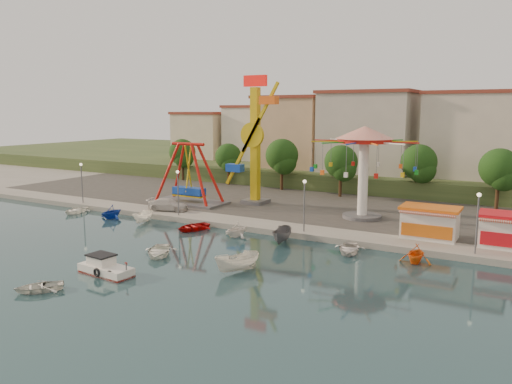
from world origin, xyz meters
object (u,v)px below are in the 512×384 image
Objects in this scene: pirate_ship_ride at (189,175)px; rowboat_a at (159,251)px; cabin_motorboat at (105,269)px; kamikaze_tower at (256,143)px; skiff at (237,263)px; van at (168,205)px; wave_swinger at (364,151)px.

pirate_ship_ride is 2.45× the size of rowboat_a.
pirate_ship_ride is 2.06× the size of cabin_motorboat.
kamikaze_tower is 30.24m from cabin_motorboat.
kamikaze_tower is 27.34m from skiff.
cabin_motorboat is at bearing -123.27° from rowboat_a.
cabin_motorboat is 0.98× the size of van.
pirate_ship_ride is 0.86× the size of wave_swinger.
wave_swinger is at bearing -6.29° from kamikaze_tower.
kamikaze_tower is at bearing 100.44° from cabin_motorboat.
pirate_ship_ride is at bearing -174.14° from wave_swinger.
wave_swinger is at bearing -87.54° from van.
van is (-10.38, 13.91, 0.90)m from rowboat_a.
wave_swinger is 24.22m from van.
skiff is at bearing 36.87° from cabin_motorboat.
rowboat_a is at bearing 91.48° from cabin_motorboat.
rowboat_a is 17.38m from van.
wave_swinger reaches higher than pirate_ship_ride.
rowboat_a is at bearing -157.65° from skiff.
wave_swinger is at bearing 107.12° from skiff.
kamikaze_tower is 4.04× the size of rowboat_a.
cabin_motorboat is 1.19× the size of rowboat_a.
skiff is (19.56, -19.53, -3.60)m from pirate_ship_ride.
wave_swinger is 2.83× the size of skiff.
pirate_ship_ride is 22.44m from rowboat_a.
van is at bearing -128.23° from kamikaze_tower.
cabin_motorboat is 5.95m from rowboat_a.
pirate_ship_ride reaches higher than skiff.
cabin_motorboat is at bearing -122.74° from skiff.
skiff is (8.47, -0.43, 0.37)m from rowboat_a.
van is (-18.85, 14.34, 0.53)m from skiff.
pirate_ship_ride reaches higher than van.
wave_swinger is 25.57m from rowboat_a.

